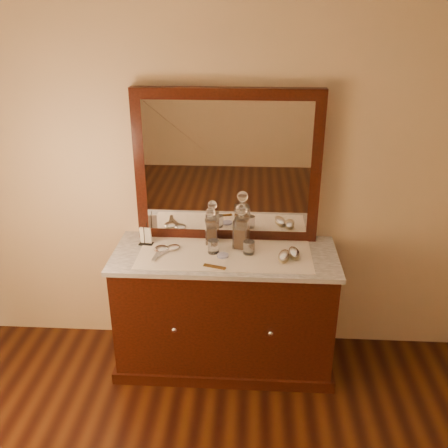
{
  "coord_description": "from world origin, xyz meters",
  "views": [
    {
      "loc": [
        0.16,
        -0.83,
        2.3
      ],
      "look_at": [
        0.0,
        1.85,
        1.1
      ],
      "focal_mm": 39.33,
      "sensor_mm": 36.0,
      "label": 1
    }
  ],
  "objects_px": {
    "pin_dish": "(223,256)",
    "comb": "(215,267)",
    "decanter_right": "(241,231)",
    "hand_mirror_outer": "(160,250)",
    "brush_near": "(284,256)",
    "decanter_left": "(211,229)",
    "dresser_cabinet": "(225,311)",
    "hand_mirror_inner": "(171,249)",
    "mirror_frame": "(227,167)",
    "brush_far": "(294,253)",
    "napkin_rack": "(146,237)"
  },
  "relations": [
    {
      "from": "comb",
      "to": "pin_dish",
      "type": "bearing_deg",
      "value": 90.95
    },
    {
      "from": "decanter_right",
      "to": "brush_near",
      "type": "relative_size",
      "value": 1.87
    },
    {
      "from": "decanter_left",
      "to": "brush_near",
      "type": "height_order",
      "value": "decanter_left"
    },
    {
      "from": "comb",
      "to": "hand_mirror_outer",
      "type": "height_order",
      "value": "hand_mirror_outer"
    },
    {
      "from": "dresser_cabinet",
      "to": "brush_far",
      "type": "relative_size",
      "value": 9.12
    },
    {
      "from": "decanter_left",
      "to": "hand_mirror_outer",
      "type": "relative_size",
      "value": 1.1
    },
    {
      "from": "decanter_left",
      "to": "decanter_right",
      "type": "xyz_separation_m",
      "value": [
        0.2,
        -0.05,
        0.02
      ]
    },
    {
      "from": "decanter_right",
      "to": "decanter_left",
      "type": "bearing_deg",
      "value": 165.91
    },
    {
      "from": "comb",
      "to": "brush_far",
      "type": "distance_m",
      "value": 0.52
    },
    {
      "from": "pin_dish",
      "to": "hand_mirror_inner",
      "type": "bearing_deg",
      "value": 167.89
    },
    {
      "from": "comb",
      "to": "napkin_rack",
      "type": "relative_size",
      "value": 1.02
    },
    {
      "from": "brush_near",
      "to": "hand_mirror_inner",
      "type": "bearing_deg",
      "value": 173.01
    },
    {
      "from": "mirror_frame",
      "to": "pin_dish",
      "type": "xyz_separation_m",
      "value": [
        -0.01,
        -0.3,
        -0.49
      ]
    },
    {
      "from": "pin_dish",
      "to": "brush_near",
      "type": "distance_m",
      "value": 0.38
    },
    {
      "from": "hand_mirror_inner",
      "to": "comb",
      "type": "bearing_deg",
      "value": -35.62
    },
    {
      "from": "napkin_rack",
      "to": "pin_dish",
      "type": "bearing_deg",
      "value": -16.4
    },
    {
      "from": "pin_dish",
      "to": "hand_mirror_outer",
      "type": "bearing_deg",
      "value": 173.56
    },
    {
      "from": "mirror_frame",
      "to": "napkin_rack",
      "type": "bearing_deg",
      "value": -164.85
    },
    {
      "from": "pin_dish",
      "to": "comb",
      "type": "relative_size",
      "value": 0.52
    },
    {
      "from": "dresser_cabinet",
      "to": "hand_mirror_inner",
      "type": "distance_m",
      "value": 0.57
    },
    {
      "from": "pin_dish",
      "to": "brush_near",
      "type": "bearing_deg",
      "value": -2.35
    },
    {
      "from": "dresser_cabinet",
      "to": "brush_near",
      "type": "height_order",
      "value": "brush_near"
    },
    {
      "from": "hand_mirror_outer",
      "to": "decanter_left",
      "type": "bearing_deg",
      "value": 24.67
    },
    {
      "from": "hand_mirror_inner",
      "to": "dresser_cabinet",
      "type": "bearing_deg",
      "value": -3.47
    },
    {
      "from": "pin_dish",
      "to": "comb",
      "type": "xyz_separation_m",
      "value": [
        -0.04,
        -0.14,
        -0.0
      ]
    },
    {
      "from": "dresser_cabinet",
      "to": "decanter_right",
      "type": "relative_size",
      "value": 4.6
    },
    {
      "from": "dresser_cabinet",
      "to": "decanter_right",
      "type": "bearing_deg",
      "value": 42.04
    },
    {
      "from": "comb",
      "to": "decanter_left",
      "type": "distance_m",
      "value": 0.35
    },
    {
      "from": "pin_dish",
      "to": "brush_far",
      "type": "bearing_deg",
      "value": 4.11
    },
    {
      "from": "dresser_cabinet",
      "to": "comb",
      "type": "xyz_separation_m",
      "value": [
        -0.05,
        -0.19,
        0.45
      ]
    },
    {
      "from": "mirror_frame",
      "to": "hand_mirror_inner",
      "type": "relative_size",
      "value": 5.85
    },
    {
      "from": "brush_far",
      "to": "hand_mirror_outer",
      "type": "height_order",
      "value": "brush_far"
    },
    {
      "from": "brush_near",
      "to": "decanter_right",
      "type": "bearing_deg",
      "value": 149.95
    },
    {
      "from": "brush_near",
      "to": "brush_far",
      "type": "relative_size",
      "value": 1.06
    },
    {
      "from": "decanter_left",
      "to": "hand_mirror_outer",
      "type": "distance_m",
      "value": 0.36
    },
    {
      "from": "hand_mirror_outer",
      "to": "decanter_right",
      "type": "bearing_deg",
      "value": 10.44
    },
    {
      "from": "decanter_right",
      "to": "dresser_cabinet",
      "type": "bearing_deg",
      "value": -137.96
    },
    {
      "from": "pin_dish",
      "to": "hand_mirror_outer",
      "type": "height_order",
      "value": "hand_mirror_outer"
    },
    {
      "from": "napkin_rack",
      "to": "brush_far",
      "type": "relative_size",
      "value": 0.9
    },
    {
      "from": "decanter_left",
      "to": "hand_mirror_inner",
      "type": "xyz_separation_m",
      "value": [
        -0.25,
        -0.12,
        -0.09
      ]
    },
    {
      "from": "dresser_cabinet",
      "to": "comb",
      "type": "bearing_deg",
      "value": -104.77
    },
    {
      "from": "mirror_frame",
      "to": "comb",
      "type": "relative_size",
      "value": 8.51
    },
    {
      "from": "decanter_right",
      "to": "hand_mirror_outer",
      "type": "height_order",
      "value": "decanter_right"
    },
    {
      "from": "decanter_left",
      "to": "hand_mirror_inner",
      "type": "bearing_deg",
      "value": -154.46
    },
    {
      "from": "pin_dish",
      "to": "decanter_right",
      "type": "height_order",
      "value": "decanter_right"
    },
    {
      "from": "comb",
      "to": "dresser_cabinet",
      "type": "bearing_deg",
      "value": 91.93
    },
    {
      "from": "hand_mirror_outer",
      "to": "brush_far",
      "type": "bearing_deg",
      "value": -0.93
    },
    {
      "from": "mirror_frame",
      "to": "decanter_right",
      "type": "height_order",
      "value": "mirror_frame"
    },
    {
      "from": "napkin_rack",
      "to": "decanter_left",
      "type": "height_order",
      "value": "decanter_left"
    },
    {
      "from": "comb",
      "to": "brush_near",
      "type": "relative_size",
      "value": 0.86
    }
  ]
}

